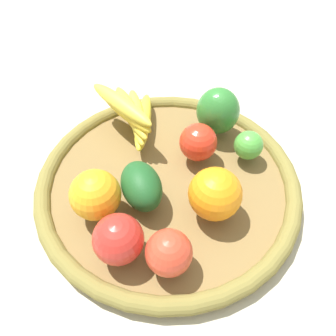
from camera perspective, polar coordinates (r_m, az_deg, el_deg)
The scene contains 11 objects.
ground_plane at distance 0.61m, azimuth 0.00°, elevation -3.50°, with size 2.40×2.40×0.00m, color beige.
basket at distance 0.60m, azimuth 0.00°, elevation -2.44°, with size 0.46×0.46×0.04m.
avocado at distance 0.53m, azimuth -4.55°, elevation -3.04°, with size 0.09×0.06×0.06m, color #1B4F21.
apple_2 at distance 0.59m, azimuth 5.15°, elevation 4.39°, with size 0.07×0.07×0.07m, color red.
orange_0 at distance 0.51m, azimuth 7.98°, elevation -4.37°, with size 0.08×0.08×0.08m, color orange.
banana_bunch at distance 0.64m, azimuth -6.25°, elevation 9.37°, with size 0.16×0.16×0.08m.
bell_pepper at distance 0.64m, azimuth 8.47°, elevation 9.54°, with size 0.08×0.07×0.09m, color #2F7730.
apple_1 at distance 0.47m, azimuth 0.14°, elevation -14.17°, with size 0.07×0.07×0.07m, color red.
lime_0 at distance 0.61m, azimuth 13.49°, elevation 3.78°, with size 0.05×0.05×0.05m, color green.
apple_0 at distance 0.48m, azimuth -8.45°, elevation -11.85°, with size 0.07×0.07×0.07m, color red.
orange_1 at distance 0.52m, azimuth -12.23°, elevation -4.46°, with size 0.08×0.08×0.08m, color orange.
Camera 1 is at (-0.33, -0.16, 0.49)m, focal length 35.90 mm.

